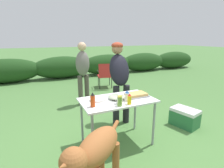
% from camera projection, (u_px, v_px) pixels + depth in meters
% --- Properties ---
extents(ground_plane, '(60.00, 60.00, 0.00)m').
position_uv_depth(ground_plane, '(117.00, 143.00, 2.81)').
color(ground_plane, '#4C7A3D').
extents(shrub_hedge, '(14.40, 0.90, 0.90)m').
position_uv_depth(shrub_hedge, '(63.00, 67.00, 7.23)').
color(shrub_hedge, '#1E4219').
rests_on(shrub_hedge, ground).
extents(folding_table, '(1.10, 0.64, 0.74)m').
position_uv_depth(folding_table, '(117.00, 104.00, 2.64)').
color(folding_table, white).
rests_on(folding_table, ground).
extents(food_tray, '(0.36, 0.23, 0.06)m').
position_uv_depth(food_tray, '(136.00, 95.00, 2.74)').
color(food_tray, '#9E9EA3').
rests_on(food_tray, folding_table).
extents(plate_stack, '(0.25, 0.25, 0.03)m').
position_uv_depth(plate_stack, '(97.00, 99.00, 2.59)').
color(plate_stack, white).
rests_on(plate_stack, folding_table).
extents(mixing_bowl, '(0.26, 0.26, 0.07)m').
position_uv_depth(mixing_bowl, '(117.00, 97.00, 2.63)').
color(mixing_bowl, '#ADBC99').
rests_on(mixing_bowl, folding_table).
extents(paper_cup_stack, '(0.08, 0.08, 0.14)m').
position_uv_depth(paper_cup_stack, '(120.00, 99.00, 2.44)').
color(paper_cup_stack, white).
rests_on(paper_cup_stack, folding_table).
extents(mustard_bottle, '(0.06, 0.06, 0.16)m').
position_uv_depth(mustard_bottle, '(129.00, 99.00, 2.41)').
color(mustard_bottle, yellow).
rests_on(mustard_bottle, folding_table).
extents(relish_jar, '(0.06, 0.06, 0.14)m').
position_uv_depth(relish_jar, '(120.00, 101.00, 2.35)').
color(relish_jar, olive).
rests_on(relish_jar, folding_table).
extents(hot_sauce_bottle, '(0.06, 0.06, 0.20)m').
position_uv_depth(hot_sauce_bottle, '(93.00, 100.00, 2.32)').
color(hot_sauce_bottle, '#CC4214').
rests_on(hot_sauce_bottle, folding_table).
extents(mayo_bottle, '(0.08, 0.08, 0.16)m').
position_uv_depth(mayo_bottle, '(127.00, 96.00, 2.53)').
color(mayo_bottle, silver).
rests_on(mayo_bottle, folding_table).
extents(standing_person_in_gray_fleece, '(0.42, 0.51, 1.56)m').
position_uv_depth(standing_person_in_gray_fleece, '(119.00, 74.00, 3.32)').
color(standing_person_in_gray_fleece, black).
rests_on(standing_person_in_gray_fleece, ground).
extents(standing_person_in_red_jacket, '(0.43, 0.37, 1.54)m').
position_uv_depth(standing_person_in_red_jacket, '(83.00, 68.00, 4.23)').
color(standing_person_in_red_jacket, '#4C473D').
rests_on(standing_person_in_red_jacket, ground).
extents(dog, '(0.86, 0.74, 0.81)m').
position_uv_depth(dog, '(95.00, 153.00, 1.69)').
color(dog, '#9E5B2D').
rests_on(dog, ground).
extents(camp_chair_green_behind_table, '(0.59, 0.68, 0.83)m').
position_uv_depth(camp_chair_green_behind_table, '(105.00, 74.00, 5.75)').
color(camp_chair_green_behind_table, maroon).
rests_on(camp_chair_green_behind_table, ground).
extents(cooler_box, '(0.43, 0.54, 0.34)m').
position_uv_depth(cooler_box, '(185.00, 117.00, 3.32)').
color(cooler_box, '#286B3D').
rests_on(cooler_box, ground).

